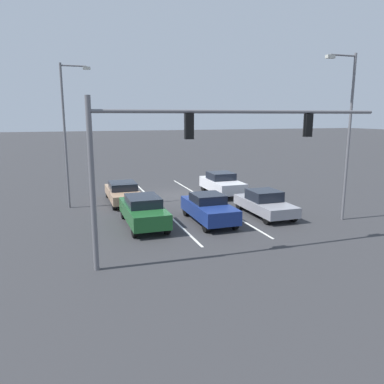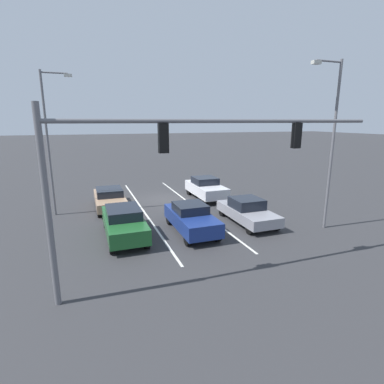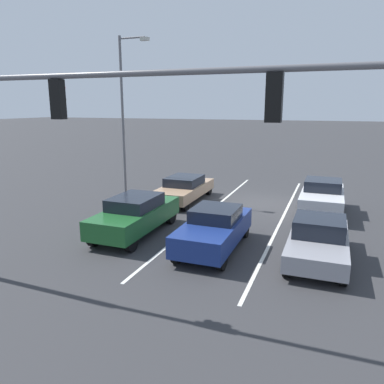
# 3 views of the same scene
# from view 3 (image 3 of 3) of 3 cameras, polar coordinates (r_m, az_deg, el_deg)

# --- Properties ---
(ground_plane) EXTENTS (240.00, 240.00, 0.00)m
(ground_plane) POSITION_cam_3_polar(r_m,az_deg,el_deg) (20.35, 9.63, -1.59)
(ground_plane) COLOR #333335
(lane_stripe_left_divider) EXTENTS (0.12, 16.74, 0.01)m
(lane_stripe_left_divider) POSITION_cam_3_polar(r_m,az_deg,el_deg) (17.83, 13.64, -3.85)
(lane_stripe_left_divider) COLOR silver
(lane_stripe_left_divider) RESTS_ON ground_plane
(lane_stripe_center_divider) EXTENTS (0.12, 16.74, 0.01)m
(lane_stripe_center_divider) POSITION_cam_3_polar(r_m,az_deg,el_deg) (18.55, 2.88, -2.84)
(lane_stripe_center_divider) COLOR silver
(lane_stripe_center_divider) RESTS_ON ground_plane
(car_darkgreen_rightlane_front) EXTENTS (1.82, 4.71, 1.56)m
(car_darkgreen_rightlane_front) POSITION_cam_3_polar(r_m,az_deg,el_deg) (15.19, -8.61, -3.36)
(car_darkgreen_rightlane_front) COLOR #1E5928
(car_darkgreen_rightlane_front) RESTS_ON ground_plane
(car_navy_midlane_front) EXTENTS (1.79, 4.38, 1.51)m
(car_navy_midlane_front) POSITION_cam_3_polar(r_m,az_deg,el_deg) (13.50, 3.42, -5.54)
(car_navy_midlane_front) COLOR navy
(car_navy_midlane_front) RESTS_ON ground_plane
(car_gray_leftlane_front) EXTENTS (1.86, 4.43, 1.44)m
(car_gray_leftlane_front) POSITION_cam_3_polar(r_m,az_deg,el_deg) (13.27, 18.70, -6.87)
(car_gray_leftlane_front) COLOR gray
(car_gray_leftlane_front) RESTS_ON ground_plane
(car_tan_rightlane_second) EXTENTS (1.88, 4.80, 1.34)m
(car_tan_rightlane_second) POSITION_cam_3_polar(r_m,az_deg,el_deg) (20.29, -1.22, 0.57)
(car_tan_rightlane_second) COLOR tan
(car_tan_rightlane_second) RESTS_ON ground_plane
(car_silver_leftlane_second) EXTENTS (1.90, 4.38, 1.60)m
(car_silver_leftlane_second) POSITION_cam_3_polar(r_m,az_deg,el_deg) (19.00, 19.22, -0.63)
(car_silver_leftlane_second) COLOR silver
(car_silver_leftlane_second) RESTS_ON ground_plane
(traffic_signal_gantry) EXTENTS (12.16, 0.37, 6.29)m
(traffic_signal_gantry) POSITION_cam_3_polar(r_m,az_deg,el_deg) (9.84, -18.55, 9.82)
(traffic_signal_gantry) COLOR slate
(traffic_signal_gantry) RESTS_ON ground_plane
(street_lamp_right_shoulder) EXTENTS (1.75, 0.24, 8.60)m
(street_lamp_right_shoulder) POSITION_cam_3_polar(r_m,az_deg,el_deg) (20.86, -10.16, 12.34)
(street_lamp_right_shoulder) COLOR slate
(street_lamp_right_shoulder) RESTS_ON ground_plane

